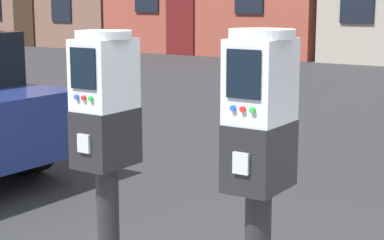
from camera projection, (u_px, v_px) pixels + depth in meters
parking_meter_near_kerb at (106, 150)px, 2.56m from camera, size 0.22×0.25×1.48m
parking_meter_twin_adjacent at (259, 170)px, 2.20m from camera, size 0.22×0.25×1.50m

